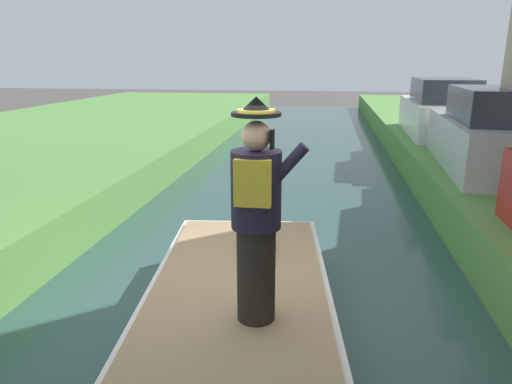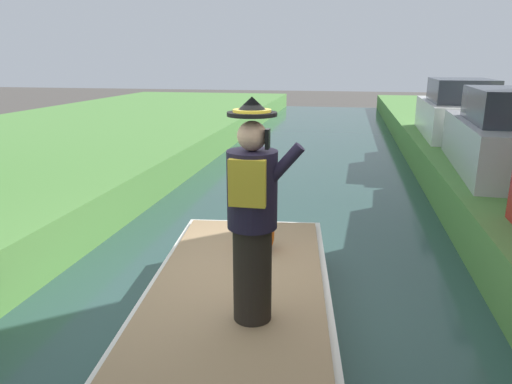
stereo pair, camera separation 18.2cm
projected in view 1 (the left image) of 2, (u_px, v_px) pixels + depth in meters
ground_plane at (245, 333)px, 4.99m from camera, size 80.00×80.00×0.00m
canal_water at (245, 328)px, 4.98m from camera, size 5.31×48.00×0.10m
boat at (238, 318)px, 4.52m from camera, size 2.26×4.37×0.61m
person_pirate at (257, 215)px, 3.70m from camera, size 0.61×0.42×1.85m
parrot_plush at (256, 230)px, 5.30m from camera, size 0.36×0.35×0.57m
parked_car_silver at (493, 135)px, 8.64m from camera, size 1.94×4.09×1.50m
parked_car_white at (441, 111)px, 12.67m from camera, size 1.83×4.05×1.50m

